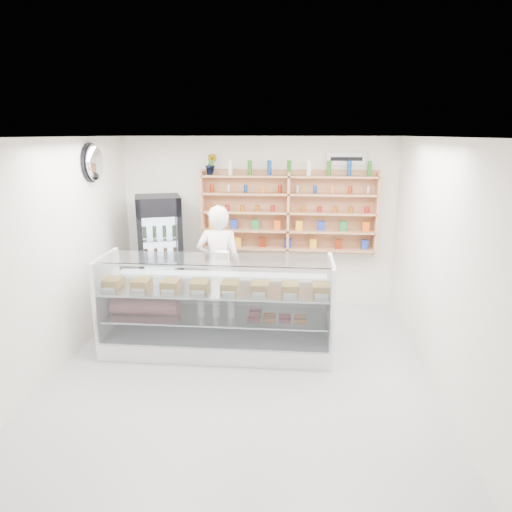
# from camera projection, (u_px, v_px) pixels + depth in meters

# --- Properties ---
(room) EXTENTS (5.00, 5.00, 5.00)m
(room) POSITION_uv_depth(u_px,v_px,m) (240.00, 263.00, 5.23)
(room) COLOR #B4B5BA
(room) RESTS_ON ground
(display_counter) EXTENTS (3.00, 0.90, 1.31)m
(display_counter) POSITION_uv_depth(u_px,v_px,m) (217.00, 326.00, 6.08)
(display_counter) COLOR white
(display_counter) RESTS_ON floor
(shop_worker) EXTENTS (0.67, 0.45, 1.83)m
(shop_worker) POSITION_uv_depth(u_px,v_px,m) (219.00, 265.00, 6.86)
(shop_worker) COLOR white
(shop_worker) RESTS_ON floor
(drinks_cooler) EXTENTS (0.86, 0.85, 1.90)m
(drinks_cooler) POSITION_uv_depth(u_px,v_px,m) (160.00, 254.00, 7.35)
(drinks_cooler) COLOR black
(drinks_cooler) RESTS_ON floor
(wall_shelving) EXTENTS (2.84, 0.28, 1.33)m
(wall_shelving) POSITION_uv_depth(u_px,v_px,m) (288.00, 213.00, 7.39)
(wall_shelving) COLOR tan
(wall_shelving) RESTS_ON back_wall
(potted_plant) EXTENTS (0.20, 0.17, 0.34)m
(potted_plant) POSITION_uv_depth(u_px,v_px,m) (211.00, 164.00, 7.30)
(potted_plant) COLOR #1E6626
(potted_plant) RESTS_ON wall_shelving
(security_mirror) EXTENTS (0.15, 0.50, 0.50)m
(security_mirror) POSITION_uv_depth(u_px,v_px,m) (94.00, 163.00, 6.30)
(security_mirror) COLOR silver
(security_mirror) RESTS_ON left_wall
(wall_sign) EXTENTS (0.62, 0.03, 0.20)m
(wall_sign) POSITION_uv_depth(u_px,v_px,m) (346.00, 159.00, 7.22)
(wall_sign) COLOR white
(wall_sign) RESTS_ON back_wall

